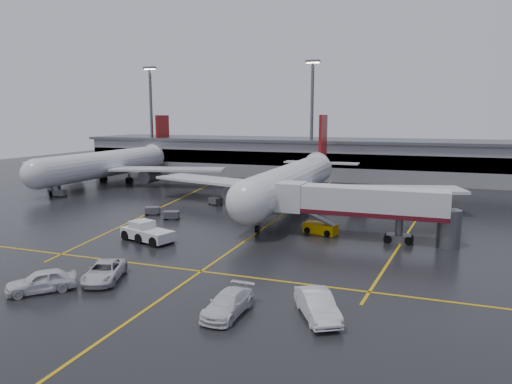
% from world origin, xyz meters
% --- Properties ---
extents(ground, '(220.00, 220.00, 0.00)m').
position_xyz_m(ground, '(0.00, 0.00, 0.00)').
color(ground, black).
rests_on(ground, ground).
extents(apron_line_centre, '(0.25, 90.00, 0.02)m').
position_xyz_m(apron_line_centre, '(0.00, 0.00, 0.01)').
color(apron_line_centre, gold).
rests_on(apron_line_centre, ground).
extents(apron_line_stop, '(60.00, 0.25, 0.02)m').
position_xyz_m(apron_line_stop, '(0.00, -22.00, 0.01)').
color(apron_line_stop, gold).
rests_on(apron_line_stop, ground).
extents(apron_line_left, '(9.99, 69.35, 0.02)m').
position_xyz_m(apron_line_left, '(-20.00, 10.00, 0.01)').
color(apron_line_left, gold).
rests_on(apron_line_left, ground).
extents(apron_line_right, '(7.57, 69.64, 0.02)m').
position_xyz_m(apron_line_right, '(18.00, 10.00, 0.01)').
color(apron_line_right, gold).
rests_on(apron_line_right, ground).
extents(terminal, '(122.00, 19.00, 8.60)m').
position_xyz_m(terminal, '(0.00, 47.93, 4.32)').
color(terminal, gray).
rests_on(terminal, ground).
extents(light_mast_left, '(3.00, 1.20, 25.45)m').
position_xyz_m(light_mast_left, '(-45.00, 42.00, 14.47)').
color(light_mast_left, '#595B60').
rests_on(light_mast_left, ground).
extents(light_mast_mid, '(3.00, 1.20, 25.45)m').
position_xyz_m(light_mast_mid, '(-5.00, 42.00, 14.47)').
color(light_mast_mid, '#595B60').
rests_on(light_mast_mid, ground).
extents(main_airliner, '(48.80, 45.60, 14.10)m').
position_xyz_m(main_airliner, '(0.00, 9.70, 4.21)').
color(main_airliner, silver).
rests_on(main_airliner, ground).
extents(second_airliner, '(48.80, 45.60, 14.10)m').
position_xyz_m(second_airliner, '(-42.00, 21.70, 4.21)').
color(second_airliner, silver).
rests_on(second_airliner, ground).
extents(jet_bridge, '(19.90, 3.40, 6.05)m').
position_xyz_m(jet_bridge, '(11.87, -6.00, 3.93)').
color(jet_bridge, silver).
rests_on(jet_bridge, ground).
extents(pushback_tractor, '(6.82, 4.39, 2.27)m').
position_xyz_m(pushback_tractor, '(-10.29, -14.74, 0.90)').
color(pushback_tractor, silver).
rests_on(pushback_tractor, ground).
extents(belt_loader, '(4.23, 2.72, 2.49)m').
position_xyz_m(belt_loader, '(7.10, -4.85, 0.61)').
color(belt_loader, '#DC9D00').
rests_on(belt_loader, ground).
extents(service_van_a, '(4.38, 6.19, 1.57)m').
position_xyz_m(service_van_a, '(-6.59, -26.81, 0.78)').
color(service_van_a, silver).
rests_on(service_van_a, ground).
extents(service_van_b, '(2.46, 5.51, 1.57)m').
position_xyz_m(service_van_b, '(5.83, -29.53, 0.79)').
color(service_van_b, white).
rests_on(service_van_b, ground).
extents(service_van_c, '(4.37, 5.75, 1.82)m').
position_xyz_m(service_van_c, '(11.78, -27.99, 0.91)').
color(service_van_c, white).
rests_on(service_van_c, ground).
extents(service_van_d, '(5.11, 5.21, 1.77)m').
position_xyz_m(service_van_d, '(-9.56, -30.63, 0.89)').
color(service_van_d, silver).
rests_on(service_van_d, ground).
extents(baggage_cart_a, '(2.33, 1.91, 1.12)m').
position_xyz_m(baggage_cart_a, '(-13.27, -4.15, 0.63)').
color(baggage_cart_a, '#595B60').
rests_on(baggage_cart_a, ground).
extents(baggage_cart_b, '(2.36, 2.00, 1.12)m').
position_xyz_m(baggage_cart_b, '(-17.31, -2.35, 0.63)').
color(baggage_cart_b, '#595B60').
rests_on(baggage_cart_b, ground).
extents(baggage_cart_c, '(2.38, 2.10, 1.12)m').
position_xyz_m(baggage_cart_c, '(-12.12, 7.39, 0.63)').
color(baggage_cart_c, '#595B60').
rests_on(baggage_cart_c, ground).
extents(baggage_cart_d, '(2.28, 1.81, 1.12)m').
position_xyz_m(baggage_cart_d, '(-46.31, 10.09, 0.63)').
color(baggage_cart_d, '#595B60').
rests_on(baggage_cart_d, ground).
extents(baggage_cart_e, '(2.22, 1.67, 1.12)m').
position_xyz_m(baggage_cart_e, '(-40.61, 5.36, 0.63)').
color(baggage_cart_e, '#595B60').
rests_on(baggage_cart_e, ground).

